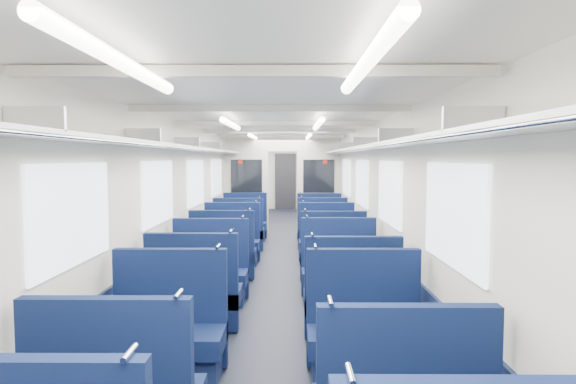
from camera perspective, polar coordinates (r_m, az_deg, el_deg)
floor at (r=8.94m, az=-0.98°, el=-7.88°), size 2.80×18.00×0.01m
ceiling at (r=8.77m, az=-1.00°, el=7.33°), size 2.80×18.00×0.01m
wall_left at (r=8.92m, az=-10.02°, el=-0.34°), size 0.02×18.00×2.35m
dado_left at (r=9.02m, az=-9.86°, el=-5.58°), size 0.03×17.90×0.70m
wall_right at (r=8.85m, az=8.11°, el=-0.35°), size 0.02×18.00×2.35m
dado_right at (r=8.95m, az=7.96°, el=-5.63°), size 0.03×17.90×0.70m
wall_far at (r=17.76m, az=-0.29°, el=1.82°), size 2.80×0.02×2.35m
luggage_rack_left at (r=8.86m, az=-8.89°, el=4.81°), size 0.36×17.40×0.18m
luggage_rack_right at (r=8.81m, az=6.95°, el=4.83°), size 0.36×17.40×0.18m
windows at (r=8.30m, az=-1.07°, el=1.10°), size 2.78×15.60×0.75m
ceiling_fittings at (r=8.50m, az=-1.04°, el=7.02°), size 2.70×16.06×0.11m
end_door at (r=17.71m, az=-0.30°, el=1.25°), size 0.75×0.06×2.00m
bulkhead at (r=11.92m, az=-0.63°, el=1.06°), size 2.80×0.10×2.35m
seat_6 at (r=4.42m, az=-13.80°, el=-15.99°), size 0.97×0.54×1.09m
seat_7 at (r=4.35m, az=8.92°, el=-16.27°), size 0.97×0.54×1.09m
seat_8 at (r=5.48m, az=-10.80°, el=-11.98°), size 0.97×0.54×1.09m
seat_9 at (r=5.23m, az=7.36°, el=-12.75°), size 0.97×0.54×1.09m
seat_10 at (r=6.41m, az=-9.09°, el=-9.61°), size 0.97×0.54×1.09m
seat_11 at (r=6.44m, az=5.98°, el=-9.53°), size 0.97×0.54×1.09m
seat_12 at (r=7.62m, az=-7.53°, el=-7.43°), size 0.97×0.54×1.09m
seat_13 at (r=7.48m, az=5.17°, el=-7.62°), size 0.97×0.54×1.09m
seat_14 at (r=8.65m, az=-6.56°, el=-6.05°), size 0.97×0.54×1.09m
seat_15 at (r=8.60m, az=4.54°, el=-6.10°), size 0.97×0.54×1.09m
seat_16 at (r=9.83m, az=-5.72°, el=-4.84°), size 0.97×0.54×1.09m
seat_17 at (r=9.91m, az=3.98°, el=-4.76°), size 0.97×0.54×1.09m
seat_18 at (r=11.03m, az=-5.04°, el=-3.88°), size 0.97×0.54×1.09m
seat_19 at (r=10.83m, az=3.67°, el=-4.02°), size 0.97×0.54×1.09m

